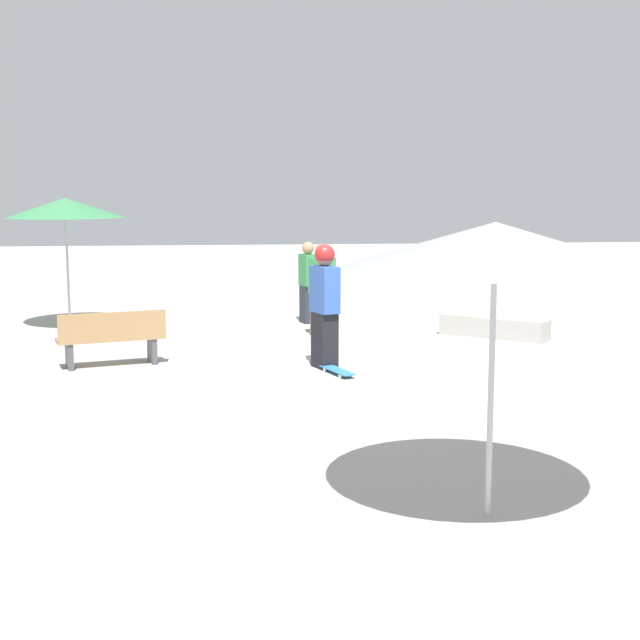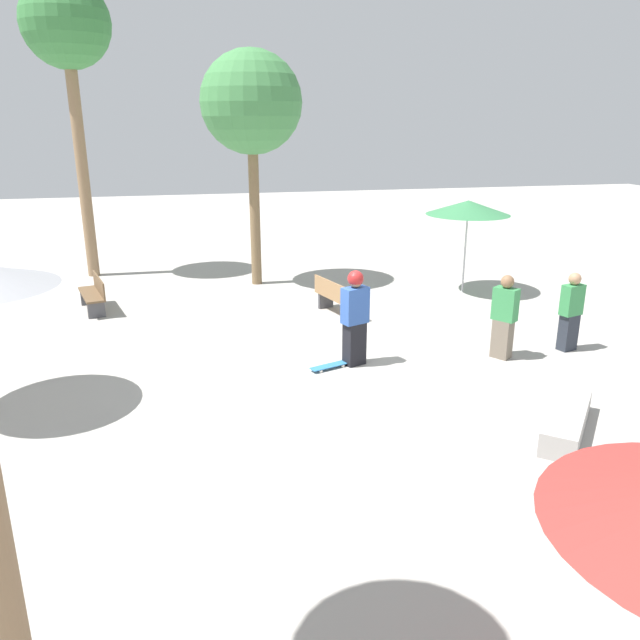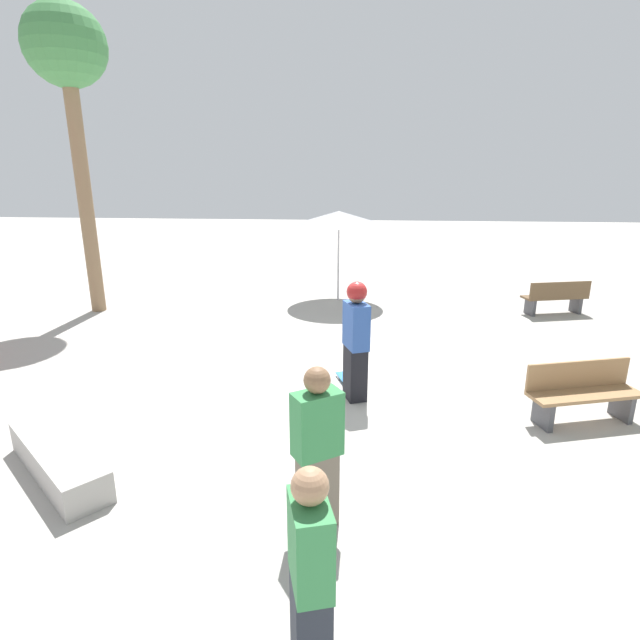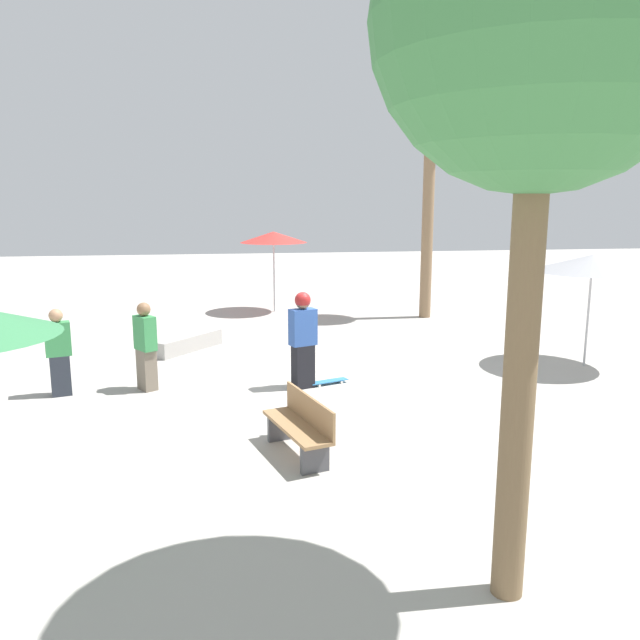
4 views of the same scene
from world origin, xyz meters
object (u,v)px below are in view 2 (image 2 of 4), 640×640
(palm_tree_center_left, at_px, (251,104))
(palm_tree_far_back, at_px, (66,31))
(skater_main, at_px, (355,315))
(shade_umbrella_green, at_px, (468,208))
(concrete_ledge, at_px, (566,421))
(bench_far, at_px, (94,294))
(bystander_watching, at_px, (571,312))
(bystander_far, at_px, (504,317))
(bench_near, at_px, (336,298))
(skateboard, at_px, (330,366))

(palm_tree_center_left, height_order, palm_tree_far_back, palm_tree_far_back)
(skater_main, relative_size, shade_umbrella_green, 0.74)
(concrete_ledge, xyz_separation_m, bench_far, (7.71, -8.20, 0.24))
(skater_main, relative_size, bystander_watching, 1.14)
(shade_umbrella_green, relative_size, bystander_far, 1.48)
(bench_near, relative_size, bystander_watching, 1.02)
(skater_main, xyz_separation_m, palm_tree_far_back, (5.79, -8.70, 5.82))
(concrete_ledge, bearing_deg, bystander_watching, -123.40)
(bystander_watching, bearing_deg, palm_tree_center_left, 112.83)
(palm_tree_center_left, relative_size, bystander_watching, 3.88)
(concrete_ledge, relative_size, bench_far, 1.10)
(skateboard, distance_m, palm_tree_far_back, 12.31)
(concrete_ledge, height_order, bystander_watching, bystander_watching)
(bystander_watching, height_order, bystander_far, bystander_far)
(palm_tree_far_back, xyz_separation_m, bystander_far, (-8.74, 9.00, -5.98))
(bench_far, bearing_deg, bystander_watching, -131.66)
(bench_near, xyz_separation_m, shade_umbrella_green, (-3.89, -1.26, 1.88))
(skater_main, height_order, bystander_far, skater_main)
(bench_far, xyz_separation_m, bystander_watching, (-9.81, 5.02, 0.39))
(palm_tree_center_left, bearing_deg, shade_umbrella_green, 158.05)
(palm_tree_far_back, bearing_deg, palm_tree_center_left, 156.34)
(palm_tree_far_back, bearing_deg, bench_near, 138.53)
(bench_near, xyz_separation_m, palm_tree_far_back, (6.22, -5.50, 6.40))
(bench_near, bearing_deg, bench_far, -122.01)
(palm_tree_center_left, bearing_deg, palm_tree_far_back, -23.66)
(skater_main, xyz_separation_m, bench_near, (-0.44, -3.20, -0.58))
(shade_umbrella_green, relative_size, palm_tree_far_back, 0.30)
(skater_main, relative_size, bystander_far, 1.10)
(skater_main, relative_size, bench_near, 1.12)
(skater_main, xyz_separation_m, concrete_ledge, (-2.39, 3.37, -0.82))
(concrete_ledge, height_order, bystander_far, bystander_far)
(concrete_ledge, distance_m, bench_near, 6.86)
(bench_far, distance_m, palm_tree_center_left, 6.44)
(palm_tree_far_back, bearing_deg, bystander_far, 134.17)
(skater_main, distance_m, skateboard, 1.09)
(bench_far, distance_m, bystander_far, 9.74)
(skateboard, distance_m, palm_tree_center_left, 8.34)
(bench_far, height_order, shade_umbrella_green, shade_umbrella_green)
(palm_tree_center_left, bearing_deg, bench_near, 113.65)
(bystander_watching, bearing_deg, bystander_far, 167.65)
(bench_near, bearing_deg, palm_tree_center_left, -172.56)
(skateboard, distance_m, concrete_ledge, 4.36)
(bystander_far, bearing_deg, bench_near, 1.62)
(shade_umbrella_green, distance_m, bystander_watching, 4.88)
(bench_far, height_order, palm_tree_far_back, palm_tree_far_back)
(skater_main, xyz_separation_m, bench_far, (5.32, -4.83, -0.58))
(bystander_watching, bearing_deg, shade_umbrella_green, 75.62)
(shade_umbrella_green, xyz_separation_m, bystander_far, (1.38, 4.75, -1.47))
(skater_main, bearing_deg, skateboard, -7.04)
(bench_far, relative_size, palm_tree_far_back, 0.20)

